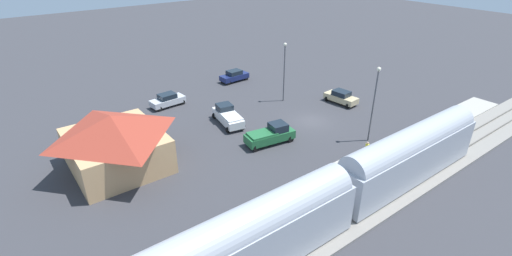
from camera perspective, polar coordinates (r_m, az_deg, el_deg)
ground_plane at (r=45.43m, az=8.50°, el=1.05°), size 200.00×200.00×0.00m
railway_track at (r=38.25m, az=23.41°, el=-6.24°), size 4.80×70.00×0.30m
platform at (r=39.90m, az=18.62°, el=-3.82°), size 3.20×46.00×0.30m
passenger_train at (r=29.08m, az=13.24°, el=-9.08°), size 2.93×34.52×4.98m
station_building at (r=37.22m, az=-20.93°, el=-1.81°), size 9.82×8.92×5.41m
pedestrian_on_platform at (r=41.85m, az=22.63°, el=-1.28°), size 0.36×0.36×1.71m
pedestrian_waiting_far at (r=38.16m, az=16.73°, el=-3.03°), size 0.36×0.36×1.71m
sedan_tan at (r=51.02m, az=12.97°, el=4.69°), size 4.66×2.61×1.74m
pickup_white at (r=44.06m, az=-4.39°, el=1.91°), size 5.65×3.18×2.14m
sedan_navy at (r=57.98m, az=-3.36°, el=8.04°), size 2.05×4.58×1.74m
sedan_silver at (r=50.14m, az=-13.48°, el=4.23°), size 2.19×4.63×1.74m
pickup_green at (r=39.67m, az=2.28°, el=-1.02°), size 2.73×5.63×2.14m
light_pole_near_platform at (r=40.36m, az=17.83°, el=4.68°), size 0.44×0.44×8.34m
light_pole_lot_center at (r=49.27m, az=4.40°, el=9.61°), size 0.44×0.44×7.98m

